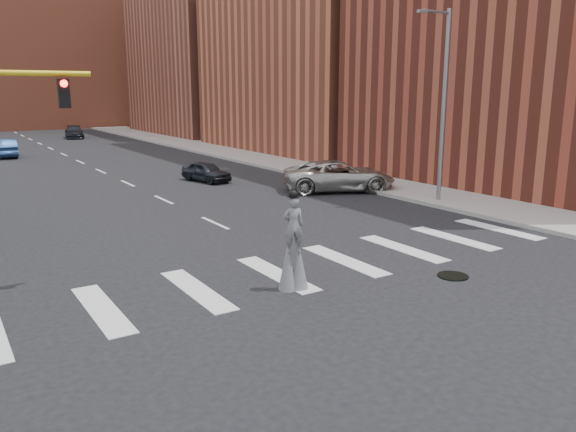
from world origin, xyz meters
The scene contains 12 objects.
ground_plane centered at (0.00, 0.00, 0.00)m, with size 160.00×160.00×0.00m, color black.
sidewalk_right centered at (12.50, 25.00, 0.09)m, with size 5.00×90.00×0.18m, color gray.
manhole centered at (3.00, -2.00, 0.02)m, with size 0.90×0.90×0.04m, color black.
building_mid centered at (22.00, 30.00, 12.00)m, with size 16.00×22.00×24.00m, color #AC5136.
building_far centered at (22.00, 54.00, 10.00)m, with size 16.00×22.00×20.00m, color #964A37.
building_backdrop centered at (6.00, 78.00, 9.00)m, with size 26.00×14.00×18.00m, color #AC5136.
streetlight centered at (10.90, 6.00, 4.90)m, with size 2.05×0.20×9.00m.
stilt_performer centered at (-1.57, -0.36, 1.05)m, with size 0.82×0.63×2.79m.
suv_crossing centered at (9.00, 11.29, 0.83)m, with size 2.76×6.00×1.67m, color #B0AEA6.
car_near centered at (4.24, 18.17, 0.60)m, with size 1.41×3.51×1.20m, color black.
car_mid centered at (-4.34, 38.51, 0.73)m, with size 1.55×4.45×1.47m, color navy.
car_far centered at (4.54, 54.92, 0.69)m, with size 1.94×4.77×1.38m, color black.
Camera 1 is at (-9.60, -12.68, 5.39)m, focal length 35.00 mm.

